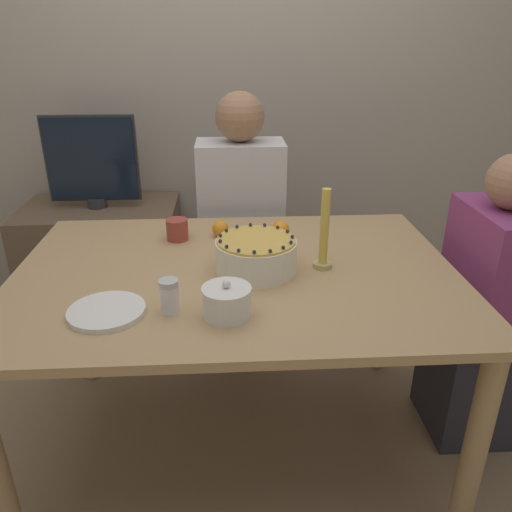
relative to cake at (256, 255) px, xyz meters
The scene contains 15 objects.
ground_plane 0.83m from the cake, behind, with size 12.00×12.00×0.00m, color #8C7556.
wall_behind 1.49m from the cake, 92.75° to the left, with size 8.00×0.05×2.60m.
dining_table 0.18m from the cake, behind, with size 1.49×1.04×0.77m.
cake is the anchor object (origin of this frame).
sugar_bowl 0.30m from the cake, 109.06° to the right, with size 0.14×0.14×0.11m.
sugar_shaker 0.37m from the cake, 134.96° to the right, with size 0.06×0.06×0.10m.
plate_stack 0.52m from the cake, 149.70° to the right, with size 0.22×0.22×0.02m.
candle 0.24m from the cake, ahead, with size 0.07×0.07×0.28m.
cup 0.41m from the cake, 134.25° to the left, with size 0.08×0.08×0.08m.
orange_fruit_0 0.31m from the cake, 68.34° to the left, with size 0.07×0.07×0.07m.
orange_fruit_1 0.34m from the cake, 110.97° to the left, with size 0.06×0.06×0.06m.
person_man_blue_shirt 0.78m from the cake, 92.17° to the left, with size 0.40×0.34×1.27m.
person_woman_floral 0.94m from the cake, ahead, with size 0.34×0.40×1.14m.
side_cabinet 1.45m from the cake, 125.79° to the left, with size 0.83×0.53×0.64m.
tv_monitor 1.36m from the cake, 125.72° to the left, with size 0.48×0.10×0.49m.
Camera 1 is at (-0.02, -1.53, 1.50)m, focal length 35.00 mm.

